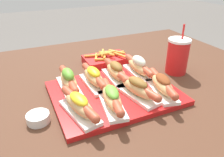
{
  "coord_description": "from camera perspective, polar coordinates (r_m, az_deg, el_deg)",
  "views": [
    {
      "loc": [
        -0.31,
        -0.73,
        1.19
      ],
      "look_at": [
        -0.02,
        -0.09,
        0.82
      ],
      "focal_mm": 35.0,
      "sensor_mm": 36.0,
      "label": 1
    }
  ],
  "objects": [
    {
      "name": "fries_basket",
      "position": [
        1.05,
        -1.49,
        5.0
      ],
      "size": [
        0.21,
        0.14,
        0.06
      ],
      "color": "red",
      "rests_on": "patio_table"
    },
    {
      "name": "drink_cup",
      "position": [
        0.98,
        16.73,
        5.64
      ],
      "size": [
        0.09,
        0.09,
        0.21
      ],
      "color": "red",
      "rests_on": "patio_table"
    },
    {
      "name": "hot_dog_0",
      "position": [
        0.66,
        -8.56,
        -6.85
      ],
      "size": [
        0.09,
        0.21,
        0.07
      ],
      "color": "white",
      "rests_on": "serving_tray"
    },
    {
      "name": "hot_dog_4",
      "position": [
        0.8,
        -11.29,
        -0.43
      ],
      "size": [
        0.06,
        0.22,
        0.08
      ],
      "color": "white",
      "rests_on": "serving_tray"
    },
    {
      "name": "hot_dog_7",
      "position": [
        0.9,
        6.97,
        3.13
      ],
      "size": [
        0.06,
        0.22,
        0.08
      ],
      "color": "white",
      "rests_on": "serving_tray"
    },
    {
      "name": "patio_table",
      "position": [
        1.13,
        -1.07,
        -17.69
      ],
      "size": [
        1.46,
        1.08,
        0.76
      ],
      "color": "#4C2D1E",
      "rests_on": "ground_plane"
    },
    {
      "name": "hot_dog_1",
      "position": [
        0.69,
        -0.04,
        -5.08
      ],
      "size": [
        0.09,
        0.21,
        0.07
      ],
      "color": "white",
      "rests_on": "serving_tray"
    },
    {
      "name": "hot_dog_5",
      "position": [
        0.81,
        -4.78,
        0.36
      ],
      "size": [
        0.06,
        0.22,
        0.07
      ],
      "color": "white",
      "rests_on": "serving_tray"
    },
    {
      "name": "sauce_bowl",
      "position": [
        0.7,
        -18.74,
        -9.63
      ],
      "size": [
        0.07,
        0.07,
        0.03
      ],
      "color": "silver",
      "rests_on": "patio_table"
    },
    {
      "name": "hot_dog_3",
      "position": [
        0.78,
        12.97,
        -1.56
      ],
      "size": [
        0.1,
        0.21,
        0.07
      ],
      "color": "white",
      "rests_on": "serving_tray"
    },
    {
      "name": "hot_dog_6",
      "position": [
        0.85,
        1.09,
        1.81
      ],
      "size": [
        0.07,
        0.22,
        0.07
      ],
      "color": "white",
      "rests_on": "serving_tray"
    },
    {
      "name": "serving_tray",
      "position": [
        0.8,
        0.6,
        -3.73
      ],
      "size": [
        0.44,
        0.35,
        0.02
      ],
      "color": "red",
      "rests_on": "patio_table"
    },
    {
      "name": "hot_dog_2",
      "position": [
        0.75,
        6.66,
        -2.51
      ],
      "size": [
        0.09,
        0.21,
        0.07
      ],
      "color": "white",
      "rests_on": "serving_tray"
    }
  ]
}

